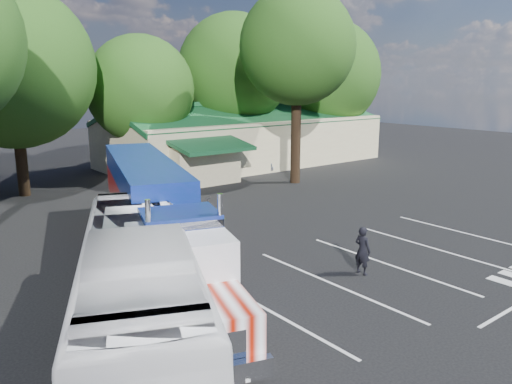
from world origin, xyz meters
TOP-DOWN VIEW (x-y plane):
  - ground at (0.00, 0.00)m, footprint 120.00×120.00m
  - event_hall at (13.74, 17.81)m, footprint 24.20×14.12m
  - tree_row_c at (-5.00, 16.20)m, footprint 10.00×10.00m
  - tree_row_d at (4.00, 17.50)m, footprint 8.00×8.00m
  - tree_row_e at (13.00, 18.00)m, footprint 9.60×9.60m
  - tree_row_f at (23.00, 16.80)m, footprint 10.40×10.40m
  - tree_near_right at (11.50, 8.50)m, footprint 8.00×8.00m
  - semi_truck at (-3.70, 0.69)m, footprint 8.02×18.68m
  - woman at (1.60, -6.00)m, footprint 0.48×0.70m
  - bicycle at (1.80, 5.71)m, footprint 1.24×1.70m
  - tour_bus at (-7.35, -5.66)m, footprint 7.45×12.24m
  - silver_sedan at (11.28, 14.00)m, footprint 4.32×3.23m

SIDE VIEW (x-z plane):
  - ground at x=0.00m, z-range 0.00..0.00m
  - bicycle at x=1.80m, z-range 0.00..0.85m
  - silver_sedan at x=11.28m, z-range 0.00..1.36m
  - woman at x=1.60m, z-range 0.00..1.87m
  - tour_bus at x=-7.35m, z-range 0.00..3.38m
  - event_hall at x=13.74m, z-range -0.56..4.99m
  - semi_truck at x=-3.70m, z-range 0.26..4.22m
  - tree_row_d at x=4.00m, z-range 1.28..11.88m
  - tree_row_f at x=23.00m, z-range 1.29..14.29m
  - tree_row_c at x=-5.00m, z-range 1.51..14.56m
  - tree_row_e at x=13.00m, z-range 1.64..14.54m
  - tree_near_right at x=11.50m, z-range 2.71..16.21m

